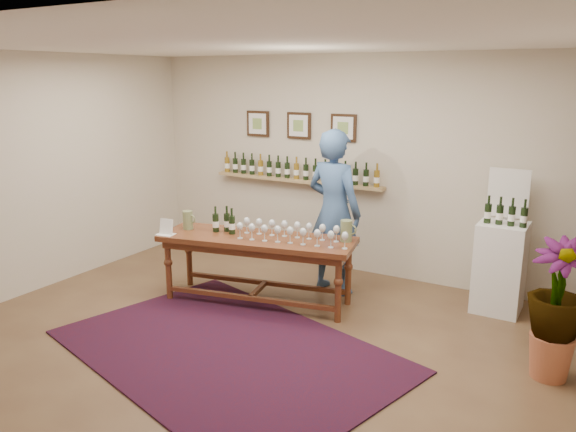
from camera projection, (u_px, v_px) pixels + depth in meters
The scene contains 14 objects.
ground at pixel (247, 343), 5.46m from camera, with size 6.00×6.00×0.00m, color #4F3523.
room_shell at pixel (519, 217), 5.72m from camera, with size 6.00×6.00×6.00m.
rug at pixel (227, 351), 5.28m from camera, with size 3.20×2.13×0.02m, color #470C14.
tasting_table at pixel (257, 247), 6.29m from camera, with size 2.29×1.14×0.78m.
table_glasses at pixel (287, 232), 6.12m from camera, with size 1.38×0.32×0.19m, color silver, non-canonical shape.
table_bottles at pixel (225, 221), 6.42m from camera, with size 0.25×0.14×0.27m, color black, non-canonical shape.
pitcher_left at pixel (188, 220), 6.56m from camera, with size 0.14×0.14×0.22m, color olive, non-canonical shape.
pitcher_right at pixel (346, 231), 6.07m from camera, with size 0.15×0.15×0.23m, color olive, non-canonical shape.
menu_card at pixel (166, 227), 6.34m from camera, with size 0.20×0.14×0.18m, color white.
display_pedestal at pixel (500, 267), 6.11m from camera, with size 0.50×0.50×0.99m, color white.
pedestal_bottles at pixel (506, 212), 5.88m from camera, with size 0.29×0.08×0.29m, color black, non-canonical shape.
info_sign at pixel (508, 193), 6.08m from camera, with size 0.43×0.02×0.59m, color white.
potted_plant at pixel (556, 310), 4.69m from camera, with size 0.59×0.59×1.06m.
person at pixel (334, 212), 6.57m from camera, with size 0.71×0.47×1.95m, color #34507B.
Camera 1 is at (2.85, -4.12, 2.52)m, focal length 35.00 mm.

